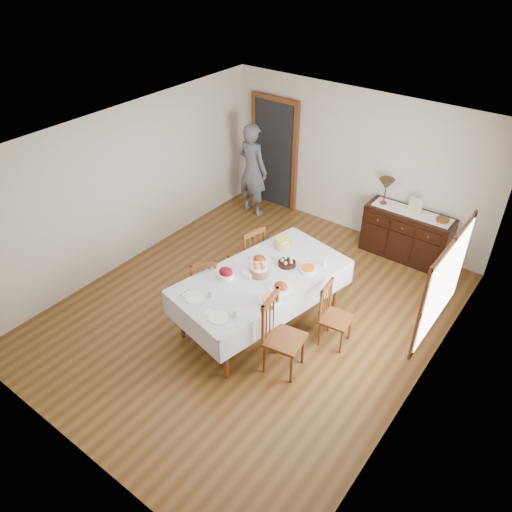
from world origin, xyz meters
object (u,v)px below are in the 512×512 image
Objects in this scene: person at (252,167)px; chair_left_far at (249,255)px; dining_table at (262,281)px; sideboard at (406,235)px; table_lamp at (386,185)px; chair_right_near at (280,334)px; chair_right_far at (333,315)px; chair_left_near at (202,285)px.

chair_left_far is at bearing 131.31° from person.
sideboard reaches higher than dining_table.
dining_table is at bearing 135.12° from person.
chair_left_far is at bearing 150.52° from dining_table.
person is 4.18× the size of table_lamp.
table_lamp is at bearing -167.42° from person.
table_lamp is at bearing -179.09° from sideboard.
dining_table is 2.89m from table_lamp.
chair_right_near is 1.19× the size of chair_right_far.
chair_left_far is (0.10, 0.96, 0.05)m from chair_left_near.
table_lamp reaches higher than chair_left_far.
chair_left_near is 3.61m from sideboard.
chair_right_near is at bearing 63.83° from chair_left_far.
chair_left_near is 0.91× the size of chair_left_far.
dining_table is at bearing 42.24° from chair_right_near.
sideboard is (0.95, 2.82, -0.31)m from dining_table.
chair_left_far is at bearing -155.73° from chair_left_near.
person is at bearing 32.57° from chair_right_near.
table_lamp reaches higher than chair_left_near.
person is (-3.02, -0.32, 0.53)m from sideboard.
dining_table is 0.90m from chair_right_near.
chair_right_far is (1.72, -0.37, -0.06)m from chair_left_far.
table_lamp reaches higher than chair_right_near.
person is at bearing -125.82° from chair_left_near.
table_lamp is (-0.53, 2.54, 0.75)m from chair_right_far.
person reaches higher than sideboard.
dining_table is 1.82× the size of sideboard.
dining_table is 3.24m from person.
sideboard is (-0.04, 2.55, -0.04)m from chair_right_far.
dining_table is 1.07m from chair_right_far.
dining_table is 2.76× the size of chair_left_near.
table_lamp is at bearing 92.29° from dining_table.
dining_table is at bearing 98.41° from chair_right_far.
chair_left_near is at bearing -146.48° from dining_table.
chair_right_far is 2.04× the size of table_lamp.
chair_right_far is (1.00, 0.26, -0.27)m from dining_table.
dining_table is at bearing -108.73° from sideboard.
table_lamp is (1.29, 3.14, 0.74)m from chair_left_near.
chair_right_near is 3.43m from table_lamp.
chair_right_near is 0.58× the size of person.
dining_table is 2.82× the size of chair_right_far.
chair_right_far is 0.49× the size of person.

